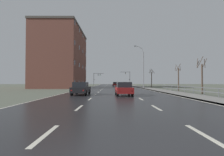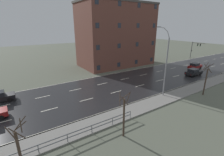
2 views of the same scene
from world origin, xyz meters
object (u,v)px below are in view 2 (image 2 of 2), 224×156
car_near_left (195,66)px  brick_building (116,35)px  street_lamp_midground (165,64)px  car_far_left (194,72)px  traffic_signal_left (195,47)px

car_near_left → brick_building: brick_building is taller
street_lamp_midground → brick_building: bearing=164.8°
street_lamp_midground → car_far_left: street_lamp_midground is taller
car_near_left → car_far_left: size_ratio=1.01×
car_far_left → brick_building: brick_building is taller
car_near_left → brick_building: size_ratio=0.21×
car_near_left → car_far_left: (3.00, -5.67, 0.00)m
traffic_signal_left → car_far_left: bearing=-59.1°
street_lamp_midground → traffic_signal_left: 35.63m
traffic_signal_left → car_far_left: (10.94, -18.25, -2.98)m
traffic_signal_left → brick_building: bearing=-105.5°
street_lamp_midground → brick_building: brick_building is taller
street_lamp_midground → traffic_signal_left: size_ratio=1.91×
street_lamp_midground → car_far_left: 15.39m
car_far_left → brick_building: 21.51m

